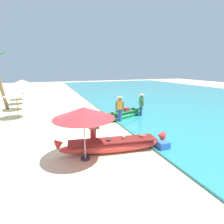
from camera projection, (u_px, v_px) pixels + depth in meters
ground_plane at (76, 144)px, 8.47m from camera, size 80.00×80.00×0.00m
sea at (194, 98)px, 20.85m from camera, size 24.00×56.00×0.10m
boat_red_foreground at (113, 145)px, 7.59m from camera, size 4.75×1.38×0.83m
boat_green_midground at (122, 115)px, 12.46m from camera, size 4.21×2.13×0.82m
person_vendor_hatted at (120, 107)px, 11.49m from camera, size 0.58×0.45×1.81m
person_tourist_customer at (93, 127)px, 7.81m from camera, size 0.55×0.51×1.74m
person_vendor_assistant at (141, 103)px, 12.86m from camera, size 0.44×0.57×1.75m
patio_umbrella_large at (84, 113)px, 6.57m from camera, size 2.30×2.30×2.11m
parasol_row_0 at (16, 94)px, 12.33m from camera, size 1.60×1.60×1.91m
parasol_row_1 at (16, 90)px, 14.72m from camera, size 1.60×1.60×1.91m
parasol_row_2 at (18, 86)px, 17.16m from camera, size 1.60×1.60×1.91m
parasol_row_3 at (19, 84)px, 19.66m from camera, size 1.60×1.60×1.91m
parasol_row_4 at (20, 82)px, 21.90m from camera, size 1.60×1.60×1.91m
parasol_row_5 at (22, 81)px, 24.32m from camera, size 1.60×1.60×1.91m
cooler_box at (163, 146)px, 7.73m from camera, size 0.48×0.41×0.40m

